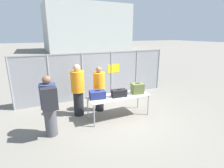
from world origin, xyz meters
TOP-DOWN VIEW (x-y plane):
  - ground_plane at (0.00, 0.00)m, footprint 120.00×120.00m
  - fence_section at (0.01, 2.29)m, footprint 6.99×0.07m
  - inspection_table at (-0.03, 0.09)m, footprint 2.18×0.78m
  - suitcase_navy at (-0.78, 0.18)m, footprint 0.56×0.43m
  - suitcase_black at (-0.06, 0.02)m, footprint 0.54×0.30m
  - suitcase_olive at (0.69, 0.04)m, footprint 0.46×0.40m
  - traveler_hooded at (-2.34, -0.20)m, footprint 0.44×0.69m
  - security_worker_near at (-0.45, 0.88)m, footprint 0.42×0.42m
  - security_worker_far at (-1.28, 0.83)m, footprint 0.46×0.46m
  - utility_trailer at (1.80, 4.78)m, footprint 3.97×2.14m
  - distant_hangar at (6.96, 26.81)m, footprint 13.95×9.38m

SIDE VIEW (x-z plane):
  - ground_plane at x=0.00m, z-range 0.00..0.00m
  - utility_trailer at x=1.80m, z-range 0.07..0.75m
  - inspection_table at x=-0.03m, z-range 0.34..1.12m
  - security_worker_near at x=-0.45m, z-range 0.03..1.74m
  - suitcase_black at x=-0.06m, z-range 0.77..1.04m
  - suitcase_navy at x=-0.78m, z-range 0.77..1.05m
  - security_worker_far at x=-1.28m, z-range 0.03..1.90m
  - suitcase_olive at x=0.69m, z-range 0.77..1.16m
  - traveler_hooded at x=-2.34m, z-range 0.09..1.88m
  - fence_section at x=0.01m, z-range 0.05..2.14m
  - distant_hangar at x=6.96m, z-range 0.00..7.69m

